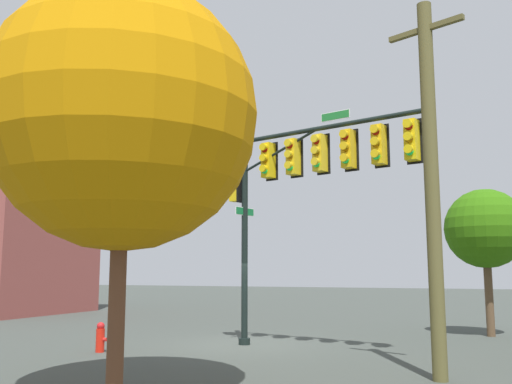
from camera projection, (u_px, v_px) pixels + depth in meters
ground_plane at (244, 345)px, 17.32m from camera, size 120.00×120.00×0.00m
signal_pole_assembly at (305, 169)px, 16.68m from camera, size 6.56×2.31×7.21m
utility_pole at (432, 179)px, 12.16m from camera, size 1.70×0.82×8.30m
fire_hydrant at (100, 337)px, 15.75m from camera, size 0.33×0.24×0.83m
tree_near at (485, 229)px, 19.98m from camera, size 2.83×2.83×5.20m
tree_mid at (123, 117)px, 10.06m from camera, size 4.85×4.85×7.46m
brick_building at (11, 225)px, 30.74m from camera, size 6.76×7.68×9.47m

